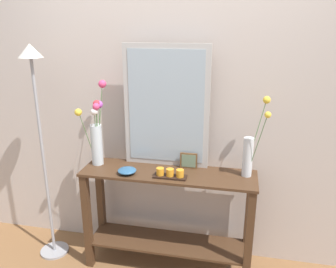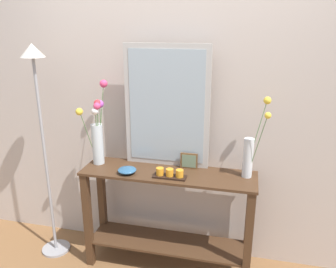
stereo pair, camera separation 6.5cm
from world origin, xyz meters
TOP-DOWN VIEW (x-y plane):
  - ground_plane at (0.00, 0.00)m, footprint 7.00×6.00m
  - wall_back at (0.00, 0.30)m, footprint 6.40×0.08m
  - console_table at (0.00, 0.00)m, footprint 1.33×0.36m
  - mirror_leaning at (-0.05, 0.15)m, footprint 0.66×0.03m
  - tall_vase_left at (-0.58, 0.04)m, footprint 0.20×0.24m
  - vase_right at (0.60, 0.06)m, footprint 0.17×0.21m
  - candle_tray at (0.03, -0.08)m, footprint 0.24×0.09m
  - picture_frame_small at (0.14, 0.11)m, footprint 0.13×0.01m
  - decorative_bowl at (-0.30, -0.09)m, footprint 0.14×0.14m
  - floor_lamp at (-1.01, -0.05)m, footprint 0.24×0.24m

SIDE VIEW (x-z plane):
  - ground_plane at x=0.00m, z-range -0.02..0.00m
  - console_table at x=0.00m, z-range 0.08..0.92m
  - decorative_bowl at x=-0.30m, z-range 0.84..0.89m
  - candle_tray at x=0.03m, z-range 0.83..0.90m
  - picture_frame_small at x=0.14m, z-range 0.84..0.96m
  - vase_right at x=0.60m, z-range 0.74..1.33m
  - tall_vase_left at x=-0.58m, z-range 0.77..1.43m
  - floor_lamp at x=-1.01m, z-range 0.31..2.09m
  - mirror_leaning at x=-0.05m, z-range 0.84..1.78m
  - wall_back at x=0.00m, z-range 0.00..2.70m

